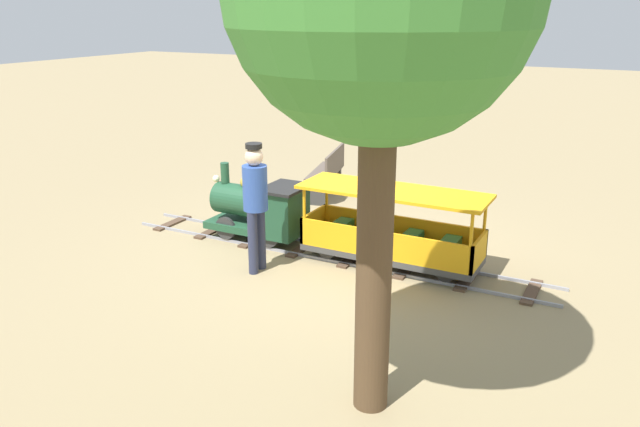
% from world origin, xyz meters
% --- Properties ---
extents(ground_plane, '(60.00, 60.00, 0.00)m').
position_xyz_m(ground_plane, '(0.00, 0.00, 0.00)').
color(ground_plane, '#8C7A56').
extents(track, '(0.73, 6.05, 0.04)m').
position_xyz_m(track, '(0.00, 0.07, 0.02)').
color(track, gray).
rests_on(track, ground_plane).
extents(locomotive, '(0.69, 1.45, 1.03)m').
position_xyz_m(locomotive, '(0.00, 1.10, 0.48)').
color(locomotive, '#1E472D').
rests_on(locomotive, ground_plane).
extents(passenger_car, '(0.79, 2.35, 0.97)m').
position_xyz_m(passenger_car, '(0.00, -0.83, 0.42)').
color(passenger_car, '#3F3F3F').
rests_on(passenger_car, ground_plane).
extents(conductor_person, '(0.30, 0.30, 1.62)m').
position_xyz_m(conductor_person, '(-0.91, 0.59, 0.96)').
color(conductor_person, '#282D47').
rests_on(conductor_person, ground_plane).
extents(park_bench, '(1.36, 0.69, 0.82)m').
position_xyz_m(park_bench, '(2.45, 1.31, 0.42)').
color(park_bench, brown).
rests_on(park_bench, ground_plane).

